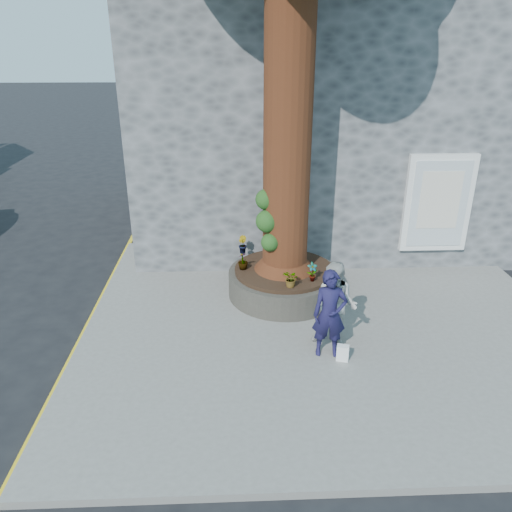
{
  "coord_description": "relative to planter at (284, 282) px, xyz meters",
  "views": [
    {
      "loc": [
        -0.17,
        -7.26,
        5.05
      ],
      "look_at": [
        0.19,
        1.43,
        1.25
      ],
      "focal_mm": 35.0,
      "sensor_mm": 36.0,
      "label": 1
    }
  ],
  "objects": [
    {
      "name": "man",
      "position": [
        0.54,
        -2.19,
        0.48
      ],
      "size": [
        0.59,
        0.4,
        1.55
      ],
      "primitive_type": "imported",
      "rotation": [
        0.0,
        0.0,
        -0.06
      ],
      "color": "#171539",
      "rests_on": "pavement"
    },
    {
      "name": "shopping_bag",
      "position": [
        0.76,
        -2.39,
        -0.15
      ],
      "size": [
        0.22,
        0.17,
        0.28
      ],
      "primitive_type": "cube",
      "rotation": [
        0.0,
        0.0,
        -0.27
      ],
      "color": "white",
      "rests_on": "pavement"
    },
    {
      "name": "planter",
      "position": [
        0.0,
        0.0,
        0.0
      ],
      "size": [
        2.3,
        2.3,
        0.6
      ],
      "color": "black",
      "rests_on": "pavement"
    },
    {
      "name": "woman",
      "position": [
        0.68,
        -1.93,
        0.49
      ],
      "size": [
        0.94,
        0.86,
        1.56
      ],
      "primitive_type": "imported",
      "rotation": [
        0.0,
        0.0,
        -0.45
      ],
      "color": "#AFAEA7",
      "rests_on": "pavement"
    },
    {
      "name": "plant_d",
      "position": [
        0.05,
        -0.85,
        0.48
      ],
      "size": [
        0.41,
        0.41,
        0.34
      ],
      "primitive_type": "imported",
      "rotation": [
        0.0,
        0.0,
        5.38
      ],
      "color": "gray",
      "rests_on": "planter"
    },
    {
      "name": "yellow_line",
      "position": [
        -3.85,
        -1.0,
        -0.41
      ],
      "size": [
        0.1,
        30.0,
        0.01
      ],
      "primitive_type": "cube",
      "color": "yellow",
      "rests_on": "ground"
    },
    {
      "name": "pavement",
      "position": [
        0.7,
        -1.0,
        -0.35
      ],
      "size": [
        9.0,
        8.0,
        0.12
      ],
      "primitive_type": "cube",
      "color": "slate",
      "rests_on": "ground"
    },
    {
      "name": "plant_a",
      "position": [
        0.48,
        -0.61,
        0.5
      ],
      "size": [
        0.23,
        0.18,
        0.38
      ],
      "primitive_type": "imported",
      "rotation": [
        0.0,
        0.0,
        0.25
      ],
      "color": "gray",
      "rests_on": "planter"
    },
    {
      "name": "ground",
      "position": [
        -0.8,
        -2.0,
        -0.41
      ],
      "size": [
        120.0,
        120.0,
        0.0
      ],
      "primitive_type": "plane",
      "color": "black",
      "rests_on": "ground"
    },
    {
      "name": "plant_b",
      "position": [
        -0.85,
        0.85,
        0.5
      ],
      "size": [
        0.28,
        0.28,
        0.39
      ],
      "primitive_type": "imported",
      "rotation": [
        0.0,
        0.0,
        2.0
      ],
      "color": "gray",
      "rests_on": "planter"
    },
    {
      "name": "stone_shop",
      "position": [
        1.7,
        5.2,
        2.75
      ],
      "size": [
        10.3,
        8.3,
        6.3
      ],
      "color": "#46494B",
      "rests_on": "ground"
    },
    {
      "name": "plant_c",
      "position": [
        -0.85,
        -0.0,
        0.49
      ],
      "size": [
        0.29,
        0.29,
        0.36
      ],
      "primitive_type": "imported",
      "rotation": [
        0.0,
        0.0,
        3.84
      ],
      "color": "gray",
      "rests_on": "planter"
    }
  ]
}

